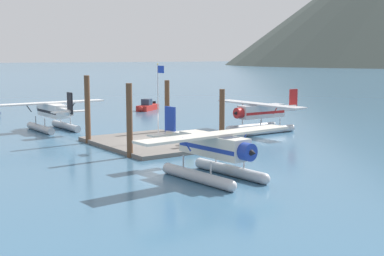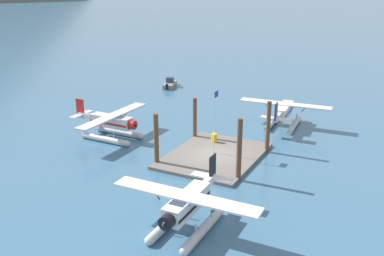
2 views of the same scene
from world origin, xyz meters
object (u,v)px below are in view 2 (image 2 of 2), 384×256
(seaplane_silver_bow_centre, at_px, (112,124))
(fuel_drum, at_px, (214,138))
(seaplane_white_port_aft, at_px, (187,208))
(flagpole, at_px, (214,114))
(boat_grey_open_east, at_px, (170,84))
(seaplane_cream_stbd_aft, at_px, (284,113))

(seaplane_silver_bow_centre, bearing_deg, fuel_drum, -72.25)
(seaplane_white_port_aft, bearing_deg, flagpole, 16.84)
(seaplane_white_port_aft, xyz_separation_m, boat_grey_open_east, (35.55, 21.91, -1.09))
(flagpole, xyz_separation_m, seaplane_white_port_aft, (-12.85, -3.89, -2.52))
(flagpole, distance_m, boat_grey_open_east, 29.21)
(fuel_drum, bearing_deg, boat_grey_open_east, 39.98)
(flagpole, distance_m, fuel_drum, 4.37)
(seaplane_silver_bow_centre, xyz_separation_m, boat_grey_open_east, (23.46, 6.51, -1.09))
(flagpole, bearing_deg, seaplane_silver_bow_centre, 93.77)
(seaplane_cream_stbd_aft, xyz_separation_m, boat_grey_open_east, (11.07, 21.49, -1.09))
(flagpole, relative_size, boat_grey_open_east, 1.30)
(seaplane_cream_stbd_aft, distance_m, seaplane_silver_bow_centre, 19.44)
(flagpole, bearing_deg, boat_grey_open_east, 38.44)
(flagpole, xyz_separation_m, fuel_drum, (2.56, 1.13, -3.36))
(boat_grey_open_east, bearing_deg, seaplane_cream_stbd_aft, -117.26)
(flagpole, relative_size, fuel_drum, 6.95)
(seaplane_white_port_aft, relative_size, seaplane_silver_bow_centre, 1.00)
(seaplane_white_port_aft, height_order, seaplane_silver_bow_centre, same)
(flagpole, height_order, seaplane_white_port_aft, flagpole)
(seaplane_silver_bow_centre, bearing_deg, boat_grey_open_east, 15.52)
(fuel_drum, xyz_separation_m, boat_grey_open_east, (20.14, 16.89, -0.25))
(seaplane_white_port_aft, distance_m, seaplane_silver_bow_centre, 19.57)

